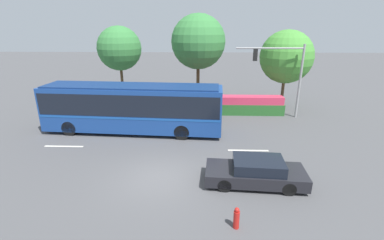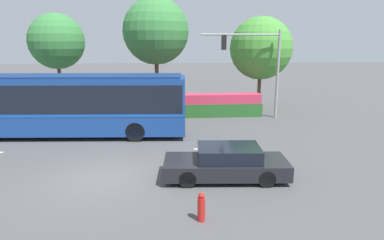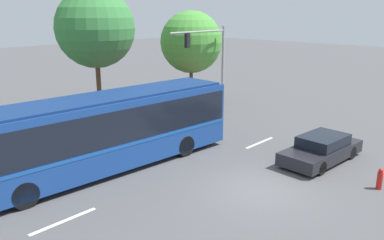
{
  "view_description": "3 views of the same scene",
  "coord_description": "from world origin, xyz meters",
  "px_view_note": "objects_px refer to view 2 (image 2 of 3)",
  "views": [
    {
      "loc": [
        1.98,
        -11.41,
        6.91
      ],
      "look_at": [
        1.43,
        5.18,
        1.19
      ],
      "focal_mm": 25.12,
      "sensor_mm": 36.0,
      "label": 1
    },
    {
      "loc": [
        2.38,
        -12.03,
        4.99
      ],
      "look_at": [
        3.62,
        3.86,
        1.27
      ],
      "focal_mm": 31.41,
      "sensor_mm": 36.0,
      "label": 2
    },
    {
      "loc": [
        -12.03,
        -7.73,
        6.73
      ],
      "look_at": [
        0.88,
        4.36,
        1.83
      ],
      "focal_mm": 36.93,
      "sensor_mm": 36.0,
      "label": 3
    }
  ],
  "objects_px": {
    "street_tree_left": "(57,41)",
    "street_tree_centre": "(156,31)",
    "fire_hydrant": "(201,208)",
    "street_tree_right": "(261,48)",
    "city_bus": "(71,102)",
    "sedan_foreground": "(226,163)",
    "traffic_light_pole": "(259,60)"
  },
  "relations": [
    {
      "from": "sedan_foreground",
      "to": "street_tree_right",
      "type": "distance_m",
      "value": 14.08
    },
    {
      "from": "city_bus",
      "to": "fire_hydrant",
      "type": "height_order",
      "value": "city_bus"
    },
    {
      "from": "city_bus",
      "to": "sedan_foreground",
      "type": "relative_size",
      "value": 2.63
    },
    {
      "from": "traffic_light_pole",
      "to": "street_tree_centre",
      "type": "xyz_separation_m",
      "value": [
        -6.74,
        3.44,
        1.86
      ]
    },
    {
      "from": "sedan_foreground",
      "to": "street_tree_left",
      "type": "height_order",
      "value": "street_tree_left"
    },
    {
      "from": "city_bus",
      "to": "street_tree_centre",
      "type": "distance_m",
      "value": 9.16
    },
    {
      "from": "city_bus",
      "to": "street_tree_right",
      "type": "height_order",
      "value": "street_tree_right"
    },
    {
      "from": "sedan_foreground",
      "to": "traffic_light_pole",
      "type": "distance_m",
      "value": 11.24
    },
    {
      "from": "fire_hydrant",
      "to": "sedan_foreground",
      "type": "bearing_deg",
      "value": 67.47
    },
    {
      "from": "city_bus",
      "to": "street_tree_right",
      "type": "distance_m",
      "value": 13.75
    },
    {
      "from": "street_tree_left",
      "to": "street_tree_centre",
      "type": "height_order",
      "value": "street_tree_centre"
    },
    {
      "from": "city_bus",
      "to": "street_tree_centre",
      "type": "xyz_separation_m",
      "value": [
        4.38,
        7.06,
        3.85
      ]
    },
    {
      "from": "street_tree_right",
      "to": "street_tree_centre",
      "type": "bearing_deg",
      "value": 173.99
    },
    {
      "from": "street_tree_right",
      "to": "fire_hydrant",
      "type": "xyz_separation_m",
      "value": [
        -5.96,
        -15.68,
        -4.12
      ]
    },
    {
      "from": "street_tree_centre",
      "to": "fire_hydrant",
      "type": "relative_size",
      "value": 9.44
    },
    {
      "from": "street_tree_centre",
      "to": "street_tree_right",
      "type": "xyz_separation_m",
      "value": [
        7.56,
        -0.8,
        -1.19
      ]
    },
    {
      "from": "sedan_foreground",
      "to": "street_tree_centre",
      "type": "height_order",
      "value": "street_tree_centre"
    },
    {
      "from": "traffic_light_pole",
      "to": "fire_hydrant",
      "type": "bearing_deg",
      "value": 68.53
    },
    {
      "from": "city_bus",
      "to": "street_tree_right",
      "type": "relative_size",
      "value": 1.81
    },
    {
      "from": "traffic_light_pole",
      "to": "street_tree_right",
      "type": "bearing_deg",
      "value": -107.35
    },
    {
      "from": "fire_hydrant",
      "to": "street_tree_centre",
      "type": "bearing_deg",
      "value": 95.57
    },
    {
      "from": "street_tree_centre",
      "to": "fire_hydrant",
      "type": "bearing_deg",
      "value": -84.43
    },
    {
      "from": "sedan_foreground",
      "to": "street_tree_left",
      "type": "distance_m",
      "value": 18.95
    },
    {
      "from": "traffic_light_pole",
      "to": "fire_hydrant",
      "type": "relative_size",
      "value": 6.7
    },
    {
      "from": "traffic_light_pole",
      "to": "street_tree_left",
      "type": "relative_size",
      "value": 0.81
    },
    {
      "from": "street_tree_left",
      "to": "fire_hydrant",
      "type": "height_order",
      "value": "street_tree_left"
    },
    {
      "from": "traffic_light_pole",
      "to": "street_tree_left",
      "type": "xyz_separation_m",
      "value": [
        -14.3,
        5.17,
        1.16
      ]
    },
    {
      "from": "city_bus",
      "to": "traffic_light_pole",
      "type": "bearing_deg",
      "value": -158.4
    },
    {
      "from": "sedan_foreground",
      "to": "street_tree_centre",
      "type": "xyz_separation_m",
      "value": [
        -2.86,
        13.47,
        5.13
      ]
    },
    {
      "from": "street_tree_left",
      "to": "street_tree_centre",
      "type": "xyz_separation_m",
      "value": [
        7.56,
        -1.73,
        0.71
      ]
    },
    {
      "from": "street_tree_left",
      "to": "city_bus",
      "type": "bearing_deg",
      "value": -70.12
    },
    {
      "from": "street_tree_centre",
      "to": "street_tree_right",
      "type": "distance_m",
      "value": 7.7
    }
  ]
}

